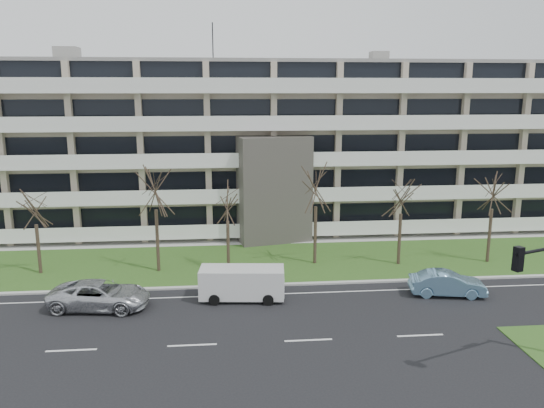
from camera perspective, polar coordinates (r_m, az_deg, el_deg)
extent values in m
plane|color=black|center=(28.52, 3.93, -14.41)|extent=(160.00, 160.00, 0.00)
cube|color=#2C521B|center=(40.45, 1.01, -6.15)|extent=(90.00, 10.00, 0.06)
cube|color=#B2B2AD|center=(35.76, 1.89, -8.62)|extent=(90.00, 0.35, 0.12)
cube|color=#B2B2AD|center=(45.67, 0.26, -3.98)|extent=(90.00, 2.00, 0.08)
cube|color=white|center=(34.39, 2.20, -9.59)|extent=(90.00, 0.12, 0.01)
cube|color=#BDAB93|center=(51.11, -0.49, 6.28)|extent=(60.00, 12.00, 15.00)
cube|color=gray|center=(50.89, -0.51, 14.88)|extent=(60.50, 12.50, 0.30)
cube|color=#4C4742|center=(44.63, 0.26, 1.53)|extent=(6.39, 3.69, 9.00)
cube|color=black|center=(44.97, 0.28, -1.65)|extent=(4.92, 1.19, 3.50)
cube|color=gray|center=(52.60, -21.17, 14.82)|extent=(2.00, 2.00, 1.20)
cylinder|color=black|center=(50.84, -6.39, 16.90)|extent=(0.10, 0.10, 3.50)
cube|color=black|center=(46.09, 0.14, -1.18)|extent=(58.00, 0.10, 1.80)
cube|color=white|center=(45.80, 0.22, -3.20)|extent=(58.00, 1.40, 0.22)
cube|color=white|center=(45.02, 0.30, -2.69)|extent=(58.00, 0.08, 1.00)
cube|color=black|center=(45.49, 0.14, 2.50)|extent=(58.00, 0.10, 1.80)
cube|color=white|center=(45.10, 0.22, 0.47)|extent=(58.00, 1.40, 0.22)
cube|color=white|center=(44.35, 0.31, 1.06)|extent=(58.00, 0.08, 1.00)
cube|color=black|center=(45.08, 0.15, 6.26)|extent=(58.00, 0.10, 1.80)
cube|color=white|center=(44.59, 0.23, 4.25)|extent=(58.00, 1.40, 0.22)
cube|color=white|center=(43.87, 0.31, 4.91)|extent=(58.00, 0.08, 1.00)
cube|color=black|center=(44.87, 0.15, 10.07)|extent=(58.00, 0.10, 1.80)
cube|color=white|center=(44.27, 0.23, 8.10)|extent=(58.00, 1.40, 0.22)
cube|color=white|center=(43.59, 0.31, 8.83)|extent=(58.00, 0.08, 1.00)
cube|color=black|center=(44.86, 0.15, 13.90)|extent=(58.00, 0.10, 1.80)
cube|color=white|center=(44.16, 0.23, 11.98)|extent=(58.00, 1.40, 0.22)
cube|color=white|center=(43.52, 0.32, 12.77)|extent=(58.00, 0.08, 1.00)
imported|color=silver|center=(33.56, -18.04, -9.29)|extent=(6.16, 3.43, 1.63)
imported|color=#77A9CF|center=(35.62, 18.33, -8.12)|extent=(4.88, 2.40, 1.54)
cube|color=silver|center=(33.17, -3.25, -8.40)|extent=(5.34, 2.41, 1.82)
cube|color=black|center=(32.99, -3.26, -7.55)|extent=(4.94, 2.23, 0.67)
cube|color=silver|center=(33.16, 1.02, -8.65)|extent=(0.51, 1.85, 1.15)
cylinder|color=black|center=(32.70, -6.23, -10.21)|extent=(0.69, 0.30, 0.67)
cylinder|color=black|center=(34.47, -5.88, -9.00)|extent=(0.69, 0.30, 0.67)
cylinder|color=black|center=(32.50, -0.42, -10.28)|extent=(0.69, 0.30, 0.67)
cylinder|color=black|center=(34.28, -0.38, -9.06)|extent=(0.69, 0.30, 0.67)
cube|color=black|center=(24.39, 24.96, -5.38)|extent=(0.43, 0.43, 1.05)
sphere|color=red|center=(24.29, 25.03, -4.62)|extent=(0.21, 0.21, 0.21)
sphere|color=orange|center=(24.39, 24.96, -5.38)|extent=(0.21, 0.21, 0.21)
sphere|color=green|center=(24.48, 24.89, -6.13)|extent=(0.21, 0.21, 0.21)
cylinder|color=#382B21|center=(40.77, -23.81, -4.48)|extent=(0.24, 0.24, 3.59)
cylinder|color=#382B21|center=(38.53, -12.22, -3.89)|extent=(0.24, 0.24, 4.53)
cylinder|color=#382B21|center=(38.24, -4.74, -4.47)|extent=(0.24, 0.24, 3.64)
cylinder|color=#382B21|center=(39.47, 4.67, -3.39)|extent=(0.24, 0.24, 4.37)
cylinder|color=#382B21|center=(40.34, 13.55, -3.71)|extent=(0.24, 0.24, 3.88)
cylinder|color=#382B21|center=(42.88, 22.34, -3.19)|extent=(0.24, 0.24, 4.13)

